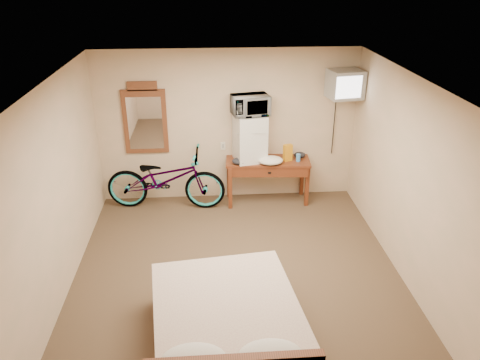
{
  "coord_description": "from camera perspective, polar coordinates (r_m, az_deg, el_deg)",
  "views": [
    {
      "loc": [
        -0.33,
        -4.96,
        3.68
      ],
      "look_at": [
        0.08,
        0.62,
        1.07
      ],
      "focal_mm": 35.0,
      "sensor_mm": 36.0,
      "label": 1
    }
  ],
  "objects": [
    {
      "name": "blue_cup",
      "position": [
        7.62,
        7.11,
        2.72
      ],
      "size": [
        0.07,
        0.07,
        0.12
      ],
      "primitive_type": "cylinder",
      "color": "#408EDC",
      "rests_on": "desk"
    },
    {
      "name": "bed",
      "position": [
        4.93,
        -1.35,
        -18.34
      ],
      "size": [
        1.68,
        2.1,
        0.9
      ],
      "color": "brown",
      "rests_on": "floor"
    },
    {
      "name": "snack_bag",
      "position": [
        7.6,
        5.84,
        3.33
      ],
      "size": [
        0.16,
        0.12,
        0.27
      ],
      "primitive_type": "cube",
      "rotation": [
        0.0,
        0.0,
        0.33
      ],
      "color": "orange",
      "rests_on": "desk"
    },
    {
      "name": "crt_television",
      "position": [
        7.49,
        12.68,
        11.34
      ],
      "size": [
        0.56,
        0.62,
        0.43
      ],
      "color": "black",
      "rests_on": "room"
    },
    {
      "name": "cloth_dark_a",
      "position": [
        7.46,
        0.04,
        2.33
      ],
      "size": [
        0.27,
        0.2,
        0.1
      ],
      "primitive_type": "ellipsoid",
      "color": "black",
      "rests_on": "desk"
    },
    {
      "name": "microwave",
      "position": [
        7.33,
        1.26,
        9.11
      ],
      "size": [
        0.63,
        0.48,
        0.31
      ],
      "primitive_type": "imported",
      "rotation": [
        0.0,
        0.0,
        0.19
      ],
      "color": "silver",
      "rests_on": "mini_fridge"
    },
    {
      "name": "bicycle",
      "position": [
        7.63,
        -9.05,
        0.12
      ],
      "size": [
        1.97,
        0.86,
        1.01
      ],
      "primitive_type": "imported",
      "rotation": [
        0.0,
        0.0,
        1.47
      ],
      "color": "black",
      "rests_on": "floor"
    },
    {
      "name": "desk",
      "position": [
        7.66,
        3.42,
        1.53
      ],
      "size": [
        1.39,
        0.62,
        0.75
      ],
      "color": "maroon",
      "rests_on": "floor"
    },
    {
      "name": "cloth_dark_b",
      "position": [
        7.79,
        7.29,
        3.07
      ],
      "size": [
        0.19,
        0.16,
        0.09
      ],
      "primitive_type": "ellipsoid",
      "color": "black",
      "rests_on": "desk"
    },
    {
      "name": "mini_fridge",
      "position": [
        7.5,
        1.22,
        5.16
      ],
      "size": [
        0.55,
        0.53,
        0.76
      ],
      "color": "silver",
      "rests_on": "desk"
    },
    {
      "name": "cloth_cream",
      "position": [
        7.47,
        3.77,
        2.4
      ],
      "size": [
        0.39,
        0.3,
        0.12
      ],
      "primitive_type": "ellipsoid",
      "color": "beige",
      "rests_on": "desk"
    },
    {
      "name": "room",
      "position": [
        5.53,
        -0.35,
        -1.03
      ],
      "size": [
        4.6,
        4.64,
        2.5
      ],
      "color": "#3D2E1E",
      "rests_on": "ground"
    },
    {
      "name": "wall_mirror",
      "position": [
        7.64,
        -11.51,
        7.27
      ],
      "size": [
        0.69,
        0.04,
        1.17
      ],
      "color": "brown",
      "rests_on": "room"
    }
  ]
}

